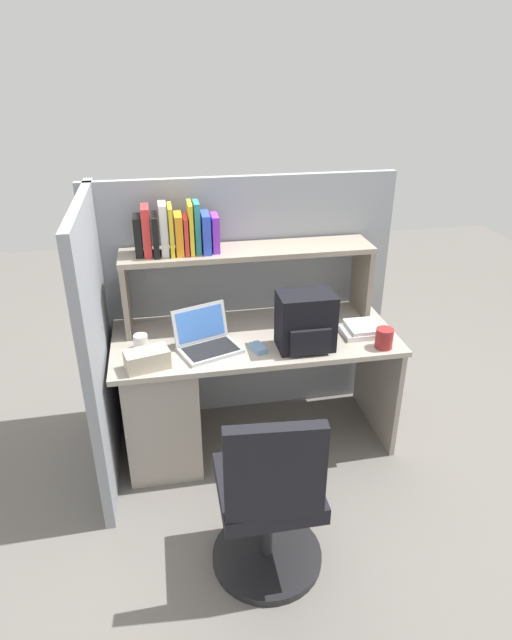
# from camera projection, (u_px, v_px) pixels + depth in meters

# --- Properties ---
(ground_plane) EXTENTS (8.00, 8.00, 0.00)m
(ground_plane) POSITION_uv_depth(u_px,v_px,m) (255.00, 437.00, 3.38)
(ground_plane) COLOR slate
(desk) EXTENTS (1.60, 0.70, 0.73)m
(desk) POSITION_uv_depth(u_px,v_px,m) (189.00, 390.00, 3.14)
(desk) COLOR #AAA093
(desk) RESTS_ON ground_plane
(cubicle_partition_rear) EXTENTS (1.84, 0.05, 1.55)m
(cubicle_partition_rear) POSITION_uv_depth(u_px,v_px,m) (244.00, 301.00, 3.37)
(cubicle_partition_rear) COLOR gray
(cubicle_partition_rear) RESTS_ON ground_plane
(cubicle_partition_left) EXTENTS (0.05, 1.06, 1.55)m
(cubicle_partition_left) POSITION_uv_depth(u_px,v_px,m) (99.00, 346.00, 2.86)
(cubicle_partition_left) COLOR gray
(cubicle_partition_left) RESTS_ON ground_plane
(overhead_hutch) EXTENTS (1.44, 0.28, 0.45)m
(overhead_hutch) POSITION_uv_depth(u_px,v_px,m) (248.00, 265.00, 3.08)
(overhead_hutch) COLOR gray
(overhead_hutch) RESTS_ON desk
(reference_books_on_shelf) EXTENTS (0.46, 0.19, 0.28)m
(reference_books_on_shelf) POSITION_uv_depth(u_px,v_px,m) (176.00, 232.00, 2.92)
(reference_books_on_shelf) COLOR black
(reference_books_on_shelf) RESTS_ON overhead_hutch
(laptop) EXTENTS (0.38, 0.35, 0.22)m
(laptop) POSITION_uv_depth(u_px,v_px,m) (206.00, 340.00, 2.90)
(laptop) COLOR #B7BABF
(laptop) RESTS_ON desk
(backpack) EXTENTS (0.30, 0.23, 0.31)m
(backpack) POSITION_uv_depth(u_px,v_px,m) (306.00, 322.00, 2.87)
(backpack) COLOR black
(backpack) RESTS_ON desk
(computer_mouse) EXTENTS (0.09, 0.12, 0.03)m
(computer_mouse) POSITION_uv_depth(u_px,v_px,m) (258.00, 348.00, 2.89)
(computer_mouse) COLOR #7299C6
(computer_mouse) RESTS_ON desk
(paper_cup) EXTENTS (0.08, 0.08, 0.08)m
(paper_cup) POSITION_uv_depth(u_px,v_px,m) (141.00, 342.00, 2.90)
(paper_cup) COLOR white
(paper_cup) RESTS_ON desk
(tissue_box) EXTENTS (0.24, 0.17, 0.10)m
(tissue_box) POSITION_uv_depth(u_px,v_px,m) (147.00, 359.00, 2.72)
(tissue_box) COLOR #BFB299
(tissue_box) RESTS_ON desk
(snack_canister) EXTENTS (0.10, 0.10, 0.11)m
(snack_canister) POSITION_uv_depth(u_px,v_px,m) (384.00, 338.00, 2.91)
(snack_canister) COLOR maroon
(snack_canister) RESTS_ON desk
(desk_book_stack) EXTENTS (0.26, 0.20, 0.05)m
(desk_book_stack) POSITION_uv_depth(u_px,v_px,m) (364.00, 330.00, 3.06)
(desk_book_stack) COLOR white
(desk_book_stack) RESTS_ON desk
(office_chair) EXTENTS (0.52, 0.52, 0.93)m
(office_chair) POSITION_uv_depth(u_px,v_px,m) (269.00, 505.00, 2.35)
(office_chair) COLOR black
(office_chair) RESTS_ON ground_plane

